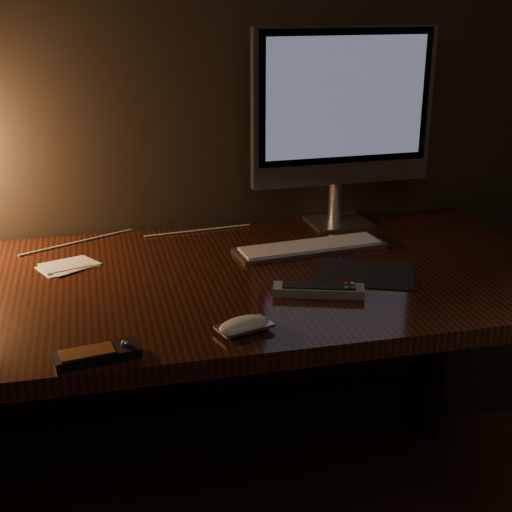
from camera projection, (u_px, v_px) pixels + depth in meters
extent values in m
cube|color=#33160B|center=(211.00, 286.00, 1.61)|extent=(1.60, 0.75, 0.04)
cube|color=black|center=(435.00, 337.00, 2.20)|extent=(0.06, 0.06, 0.71)
cube|color=black|center=(192.00, 330.00, 2.02)|extent=(1.48, 0.02, 0.51)
cube|color=silver|center=(338.00, 222.00, 1.98)|extent=(0.17, 0.15, 0.01)
cylinder|color=silver|center=(336.00, 199.00, 1.98)|extent=(0.04, 0.04, 0.11)
cube|color=silver|center=(344.00, 107.00, 1.87)|extent=(0.50, 0.05, 0.41)
cube|color=black|center=(346.00, 97.00, 1.84)|extent=(0.47, 0.02, 0.34)
cube|color=#8691B7|center=(347.00, 98.00, 1.84)|extent=(0.43, 0.02, 0.31)
cube|color=silver|center=(310.00, 247.00, 1.77)|extent=(0.39, 0.15, 0.01)
cube|color=black|center=(365.00, 273.00, 1.62)|extent=(0.27, 0.25, 0.00)
ellipsoid|color=white|center=(244.00, 327.00, 1.34)|extent=(0.12, 0.08, 0.02)
cube|color=black|center=(97.00, 355.00, 1.24)|extent=(0.15, 0.08, 0.02)
cube|color=brown|center=(97.00, 350.00, 1.24)|extent=(0.10, 0.06, 0.00)
sphere|color=silver|center=(97.00, 349.00, 1.24)|extent=(0.02, 0.02, 0.02)
cube|color=gray|center=(319.00, 290.00, 1.51)|extent=(0.20, 0.10, 0.02)
cube|color=black|center=(319.00, 286.00, 1.50)|extent=(0.16, 0.08, 0.00)
cylinder|color=red|center=(319.00, 285.00, 1.50)|extent=(0.01, 0.01, 0.00)
cylinder|color=#0C8C19|center=(319.00, 285.00, 1.50)|extent=(0.01, 0.01, 0.00)
cylinder|color=gold|center=(319.00, 285.00, 1.50)|extent=(0.01, 0.01, 0.00)
cylinder|color=#1433BF|center=(319.00, 285.00, 1.50)|extent=(0.01, 0.01, 0.00)
cube|color=white|center=(68.00, 266.00, 1.66)|extent=(0.15, 0.13, 0.01)
cylinder|color=white|center=(140.00, 238.00, 1.85)|extent=(0.59, 0.16, 0.01)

